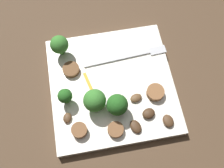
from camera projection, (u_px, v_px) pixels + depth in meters
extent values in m
plane|color=#4C3826|center=(112.00, 87.00, 0.57)|extent=(1.40, 1.40, 0.00)
cube|color=white|center=(112.00, 86.00, 0.56)|extent=(0.25, 0.25, 0.02)
cube|color=silver|center=(117.00, 59.00, 0.57)|extent=(0.15, 0.02, 0.00)
cube|color=silver|center=(158.00, 50.00, 0.58)|extent=(0.04, 0.02, 0.00)
cylinder|color=#296420|center=(118.00, 108.00, 0.52)|extent=(0.01, 0.01, 0.02)
sphere|color=#235B1E|center=(118.00, 105.00, 0.51)|extent=(0.04, 0.04, 0.04)
cylinder|color=#296420|center=(66.00, 99.00, 0.53)|extent=(0.01, 0.01, 0.02)
sphere|color=#235B1E|center=(65.00, 96.00, 0.52)|extent=(0.03, 0.03, 0.03)
cylinder|color=#408630|center=(95.00, 104.00, 0.53)|extent=(0.01, 0.01, 0.02)
sphere|color=#387A2D|center=(95.00, 100.00, 0.51)|extent=(0.04, 0.04, 0.04)
cylinder|color=#408630|center=(61.00, 50.00, 0.57)|extent=(0.01, 0.01, 0.02)
sphere|color=#387A2D|center=(59.00, 45.00, 0.55)|extent=(0.04, 0.04, 0.04)
cylinder|color=brown|center=(71.00, 70.00, 0.56)|extent=(0.04, 0.04, 0.01)
cylinder|color=brown|center=(79.00, 130.00, 0.51)|extent=(0.04, 0.04, 0.01)
cylinder|color=brown|center=(155.00, 92.00, 0.54)|extent=(0.05, 0.05, 0.01)
cylinder|color=brown|center=(116.00, 130.00, 0.51)|extent=(0.04, 0.04, 0.01)
ellipsoid|color=#4C331E|center=(168.00, 121.00, 0.52)|extent=(0.02, 0.03, 0.01)
ellipsoid|color=#422B19|center=(149.00, 114.00, 0.52)|extent=(0.03, 0.03, 0.01)
ellipsoid|color=#422B19|center=(136.00, 127.00, 0.52)|extent=(0.03, 0.03, 0.01)
ellipsoid|color=#4C331E|center=(67.00, 118.00, 0.52)|extent=(0.02, 0.02, 0.01)
ellipsoid|color=brown|center=(136.00, 98.00, 0.54)|extent=(0.03, 0.02, 0.01)
cube|color=orange|center=(89.00, 84.00, 0.55)|extent=(0.02, 0.05, 0.00)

